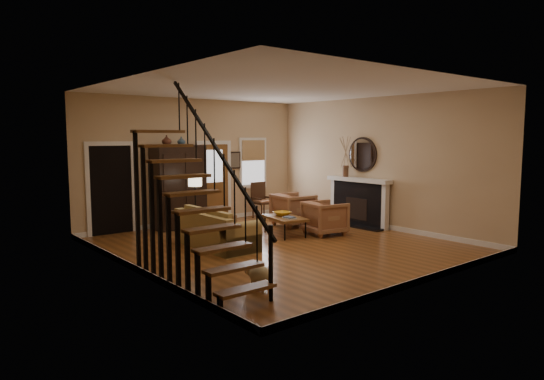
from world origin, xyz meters
TOP-DOWN VIEW (x-y plane):
  - room at (-0.41, 1.76)m, footprint 7.00×7.33m
  - staircase at (-2.78, -1.30)m, footprint 0.94×2.80m
  - fireplace at (3.13, 0.50)m, footprint 0.33×1.95m
  - armoire at (-0.70, 3.15)m, footprint 1.30×0.60m
  - vase_a at (-1.05, 3.05)m, footprint 0.24×0.24m
  - vase_b at (-0.65, 3.05)m, footprint 0.20×0.20m
  - sofa at (-1.14, 0.73)m, footprint 0.88×2.01m
  - coffee_table at (0.77, 0.75)m, footprint 0.90×1.27m
  - bowl at (0.82, 0.90)m, footprint 0.39×0.39m
  - books at (0.65, 0.45)m, footprint 0.21×0.29m
  - armchair_left at (1.58, 0.23)m, footprint 1.02×1.00m
  - armchair_right at (1.73, 1.52)m, footprint 1.04×1.02m
  - floor_lamp at (-0.74, 2.25)m, footprint 0.34×0.34m
  - side_chair at (1.85, 2.95)m, footprint 0.54×0.54m
  - dog at (-2.11, -2.03)m, footprint 0.33×0.51m

SIDE VIEW (x-z plane):
  - dog at x=-2.11m, z-range 0.00..0.35m
  - coffee_table at x=0.77m, z-range 0.00..0.44m
  - sofa at x=-1.14m, z-range 0.00..0.75m
  - armchair_left at x=1.58m, z-range 0.00..0.80m
  - armchair_right at x=1.73m, z-range 0.00..0.85m
  - books at x=0.65m, z-range 0.44..0.50m
  - bowl at x=0.82m, z-range 0.44..0.54m
  - side_chair at x=1.85m, z-range 0.00..1.02m
  - floor_lamp at x=-0.74m, z-range 0.00..1.41m
  - fireplace at x=3.13m, z-range -0.41..1.89m
  - armoire at x=-0.70m, z-range 0.00..2.10m
  - room at x=-0.41m, z-range -0.14..3.16m
  - staircase at x=-2.78m, z-range 0.00..3.20m
  - vase_b at x=-0.65m, z-range 2.10..2.31m
  - vase_a at x=-1.05m, z-range 2.10..2.35m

